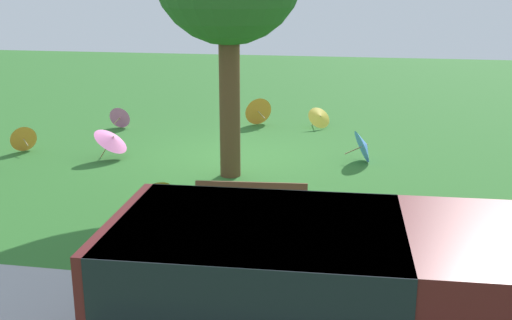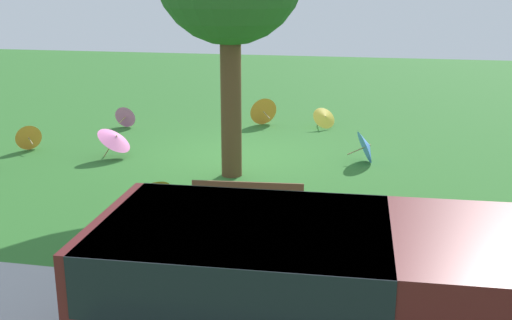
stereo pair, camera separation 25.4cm
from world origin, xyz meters
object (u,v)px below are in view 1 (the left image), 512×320
object	(u,v)px
parasol_orange_2	(153,188)
park_bench	(252,208)
parasol_yellow_0	(320,117)
parasol_orange_4	(257,110)
parasol_blue_0	(364,146)
parasol_pink_1	(121,117)
parasol_orange_3	(23,138)
van_dark	(342,290)
parasol_pink_2	(112,139)

from	to	relation	value
parasol_orange_2	park_bench	bearing A→B (deg)	150.37
parasol_yellow_0	parasol_orange_4	bearing A→B (deg)	-5.87
park_bench	parasol_blue_0	xyz separation A→B (m)	(-1.55, -4.43, -0.11)
parasol_pink_1	parasol_orange_2	xyz separation A→B (m)	(-2.83, 5.52, 0.02)
parasol_orange_2	parasol_orange_3	size ratio (longest dim) A/B	1.29
park_bench	parasol_pink_1	world-z (taller)	park_bench
park_bench	parasol_yellow_0	size ratio (longest dim) A/B	2.16
van_dark	parasol_orange_2	size ratio (longest dim) A/B	6.04
parasol_orange_3	park_bench	bearing A→B (deg)	146.31
parasol_pink_2	parasol_orange_4	xyz separation A→B (m)	(-2.43, -3.91, -0.05)
park_bench	parasol_blue_0	world-z (taller)	park_bench
van_dark	parasol_orange_4	xyz separation A→B (m)	(2.73, -10.79, -0.54)
parasol_pink_1	parasol_yellow_0	world-z (taller)	parasol_pink_1
parasol_pink_1	parasol_pink_2	bearing A→B (deg)	108.99
parasol_orange_2	parasol_pink_2	bearing A→B (deg)	-55.14
parasol_orange_2	parasol_yellow_0	bearing A→B (deg)	-109.46
parasol_pink_2	parasol_yellow_0	bearing A→B (deg)	-137.64
parasol_orange_3	parasol_pink_2	bearing A→B (deg)	173.66
parasol_pink_1	parasol_blue_0	bearing A→B (deg)	160.98
parasol_orange_2	van_dark	bearing A→B (deg)	128.16
parasol_orange_4	parasol_yellow_0	world-z (taller)	parasol_orange_4
van_dark	parasol_yellow_0	world-z (taller)	van_dark
van_dark	parasol_pink_1	distance (m)	11.54
van_dark	parasol_yellow_0	bearing A→B (deg)	-84.28
parasol_blue_0	parasol_orange_4	world-z (taller)	parasol_orange_4
parasol_orange_2	parasol_pink_2	size ratio (longest dim) A/B	0.91
parasol_pink_2	parasol_yellow_0	distance (m)	5.55
parasol_orange_4	parasol_yellow_0	distance (m)	1.68
parasol_orange_4	parasol_orange_3	bearing A→B (deg)	38.25
van_dark	parasol_orange_4	world-z (taller)	van_dark
parasol_pink_2	parasol_orange_3	distance (m)	2.24
park_bench	parasol_orange_2	xyz separation A→B (m)	(1.89, -1.07, -0.16)
park_bench	parasol_orange_3	size ratio (longest dim) A/B	2.72
parasol_blue_0	park_bench	bearing A→B (deg)	70.68
park_bench	parasol_orange_3	xyz separation A→B (m)	(5.95, -3.97, -0.17)
parasol_orange_3	parasol_orange_4	bearing A→B (deg)	-141.75
parasol_blue_0	parasol_orange_2	bearing A→B (deg)	44.26
park_bench	parasol_orange_4	world-z (taller)	park_bench
parasol_orange_3	van_dark	bearing A→B (deg)	136.04
parasol_pink_1	parasol_orange_2	world-z (taller)	parasol_pink_1
parasol_blue_0	parasol_orange_3	distance (m)	7.52
parasol_pink_1	parasol_orange_4	size ratio (longest dim) A/B	0.73
van_dark	parasol_pink_2	world-z (taller)	van_dark
parasol_pink_2	parasol_orange_4	size ratio (longest dim) A/B	1.09
van_dark	parasol_blue_0	size ratio (longest dim) A/B	5.86
park_bench	parasol_yellow_0	bearing A→B (deg)	-92.83
parasol_orange_4	parasol_yellow_0	xyz separation A→B (m)	(-1.67, 0.17, -0.08)
parasol_orange_2	parasol_orange_3	world-z (taller)	parasol_orange_3
van_dark	parasol_pink_1	bearing A→B (deg)	-57.73
parasol_pink_1	parasol_orange_4	bearing A→B (deg)	-163.01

